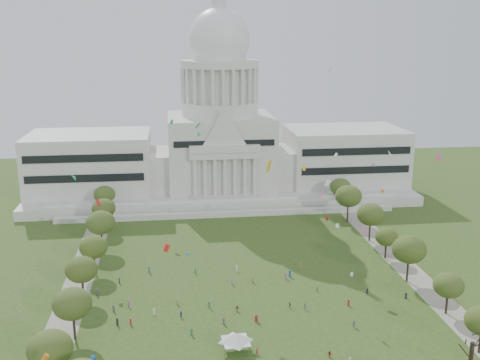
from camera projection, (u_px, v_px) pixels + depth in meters
The scene contains 32 objects.
ground at pixel (263, 321), 136.73m from camera, with size 400.00×400.00×0.00m, color #334A1A.
capitol at pixel (220, 144), 240.18m from camera, with size 160.00×64.50×91.30m.
path_left at pixel (80, 280), 159.82m from camera, with size 8.00×160.00×0.04m, color gray.
path_right at pixel (402, 263), 171.25m from camera, with size 8.00×160.00×0.04m, color gray.
row_tree_l_0 at pixel (50, 349), 108.27m from camera, with size 8.85×8.85×12.59m.
row_tree_l_1 at pixel (72, 304), 126.38m from camera, with size 8.86×8.86×12.59m.
row_tree_r_1 at pixel (449, 285), 138.62m from camera, with size 7.58×7.58×10.78m.
row_tree_l_2 at pixel (81, 270), 145.84m from camera, with size 8.42×8.42×11.97m.
row_tree_r_2 at pixel (409, 250), 156.29m from camera, with size 9.55×9.55×13.58m.
row_tree_l_3 at pixel (93, 247), 161.98m from camera, with size 8.12×8.12×11.55m.
row_tree_r_3 at pixel (387, 237), 173.34m from camera, with size 7.01×7.01×9.98m.
row_tree_l_4 at pixel (101, 223), 179.45m from camera, with size 9.29×9.29×13.21m.
row_tree_r_4 at pixel (371, 215), 187.77m from camera, with size 9.19×9.19×13.06m.
row_tree_l_5 at pixel (104, 208), 197.42m from camera, with size 8.33×8.33×11.85m.
row_tree_r_5 at pixel (348, 196), 206.81m from camera, with size 9.82×9.82×13.96m.
row_tree_l_6 at pixel (105, 195), 214.67m from camera, with size 8.19×8.19×11.64m.
row_tree_r_6 at pixel (340, 187), 224.68m from camera, with size 8.42×8.42×11.97m.
big_bare_tree at pixel (473, 339), 112.18m from camera, with size 6.00×5.00×12.80m.
event_tent at pixel (236, 337), 122.96m from camera, with size 8.67×8.67×4.50m.
person_0 at pixel (406, 295), 148.39m from camera, with size 0.81×0.53×1.66m, color #26262B.
person_2 at pixel (367, 291), 150.63m from camera, with size 0.90×0.56×1.86m, color #26262B.
person_3 at pixel (305, 306), 142.68m from camera, with size 1.07×0.55×1.65m, color #4C4C51.
person_4 at pixel (290, 305), 143.31m from camera, with size 0.97×0.53×1.66m, color olive.
person_5 at pixel (237, 308), 141.46m from camera, with size 1.48×0.58×1.60m, color olive.
person_6 at pixel (350, 360), 118.94m from camera, with size 0.76×0.49×1.55m, color silver.
person_7 at pixel (257, 351), 122.48m from camera, with size 0.56×0.41×1.53m, color #B21E1E.
person_8 at pixel (181, 314), 138.47m from camera, with size 0.80×0.49×1.64m, color navy.
person_9 at pixel (354, 324), 133.79m from camera, with size 1.16×0.60×1.79m, color #4C4C51.
person_10 at pixel (317, 289), 152.35m from camera, with size 0.79×0.43×1.35m, color #33723F.
person_11 at pixel (330, 354), 121.40m from camera, with size 1.39×0.55×1.50m, color #B21E1E.
distant_crowd at pixel (206, 294), 149.33m from camera, with size 65.65×37.32×1.95m.
kite_swarm at pixel (261, 196), 141.36m from camera, with size 84.24×104.07×56.89m.
Camera 1 is at (-20.69, -121.98, 67.88)m, focal length 42.00 mm.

